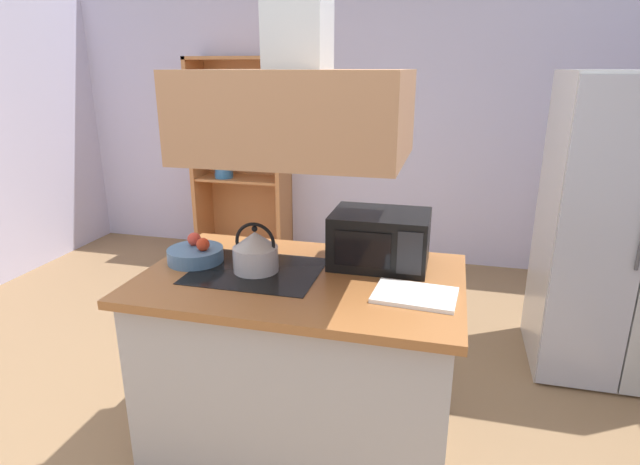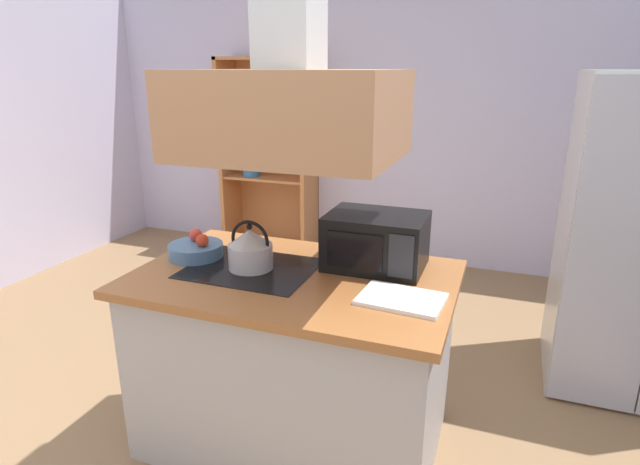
{
  "view_description": "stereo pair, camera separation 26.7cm",
  "coord_description": "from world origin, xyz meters",
  "views": [
    {
      "loc": [
        0.8,
        -1.93,
        1.82
      ],
      "look_at": [
        0.17,
        0.54,
        1.0
      ],
      "focal_mm": 28.91,
      "sensor_mm": 36.0,
      "label": 1
    },
    {
      "loc": [
        1.06,
        -1.85,
        1.82
      ],
      "look_at": [
        0.17,
        0.54,
        1.0
      ],
      "focal_mm": 28.91,
      "sensor_mm": 36.0,
      "label": 2
    }
  ],
  "objects": [
    {
      "name": "fruit_bowl",
      "position": [
        -0.38,
        0.23,
        0.94
      ],
      "size": [
        0.27,
        0.27,
        0.13
      ],
      "color": "#4C7299",
      "rests_on": "kitchen_island"
    },
    {
      "name": "dish_cabinet",
      "position": [
        -1.2,
        2.78,
        0.85
      ],
      "size": [
        0.92,
        0.4,
        1.91
      ],
      "color": "#BF7944",
      "rests_on": "ground"
    },
    {
      "name": "kettle",
      "position": [
        -0.05,
        0.19,
        1.0
      ],
      "size": [
        0.21,
        0.21,
        0.24
      ],
      "color": "beige",
      "rests_on": "kitchen_island"
    },
    {
      "name": "microwave",
      "position": [
        0.5,
        0.42,
        1.03
      ],
      "size": [
        0.46,
        0.35,
        0.26
      ],
      "color": "black",
      "rests_on": "kitchen_island"
    },
    {
      "name": "kitchen_island",
      "position": [
        0.17,
        0.19,
        0.45
      ],
      "size": [
        1.47,
        0.94,
        0.9
      ],
      "color": "#AEAAA7",
      "rests_on": "ground"
    },
    {
      "name": "range_hood",
      "position": [
        0.17,
        0.19,
        1.74
      ],
      "size": [
        0.9,
        0.7,
        1.25
      ],
      "color": "#B27B52"
    },
    {
      "name": "ground_plane",
      "position": [
        0.0,
        0.0,
        0.0
      ],
      "size": [
        7.8,
        7.8,
        0.0
      ],
      "primitive_type": "plane",
      "color": "#8F6C49"
    },
    {
      "name": "wall_back",
      "position": [
        0.0,
        3.0,
        1.35
      ],
      "size": [
        6.0,
        0.12,
        2.7
      ],
      "primitive_type": "cube",
      "color": "silver",
      "rests_on": "ground"
    },
    {
      "name": "cutting_board",
      "position": [
        0.7,
        0.08,
        0.91
      ],
      "size": [
        0.36,
        0.27,
        0.02
      ],
      "primitive_type": "cube",
      "rotation": [
        0.0,
        0.0,
        -0.08
      ],
      "color": "white",
      "rests_on": "kitchen_island"
    }
  ]
}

